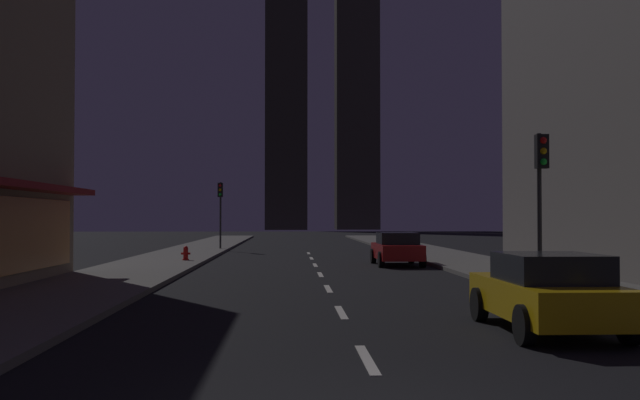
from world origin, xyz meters
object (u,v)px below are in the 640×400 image
Objects in this scene: traffic_light_far_left at (220,200)px; traffic_light_near_right at (541,176)px; car_parked_far at (397,249)px; fire_hydrant_far_left at (186,253)px; car_parked_near at (547,292)px.

traffic_light_near_right is at bearing -67.58° from traffic_light_far_left.
traffic_light_far_left is at bearing 112.42° from traffic_light_near_right.
car_parked_far is 1.01× the size of traffic_light_near_right.
traffic_light_near_right and traffic_light_far_left have the same top height.
fire_hydrant_far_left is 0.16× the size of traffic_light_near_right.
car_parked_near is at bearing -90.00° from car_parked_far.
car_parked_near and car_parked_far have the same top height.
traffic_light_near_right is (1.90, 5.55, 2.45)m from car_parked_near.
car_parked_far is (0.00, 18.22, 0.00)m from car_parked_near.
car_parked_far is at bearing 90.00° from car_parked_near.
fire_hydrant_far_left is at bearing 169.38° from car_parked_far.
car_parked_near is at bearing -64.59° from fire_hydrant_far_left.
fire_hydrant_far_left is 0.16× the size of traffic_light_far_left.
car_parked_far is at bearing -56.96° from traffic_light_far_left.
traffic_light_near_right reaches higher than fire_hydrant_far_left.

